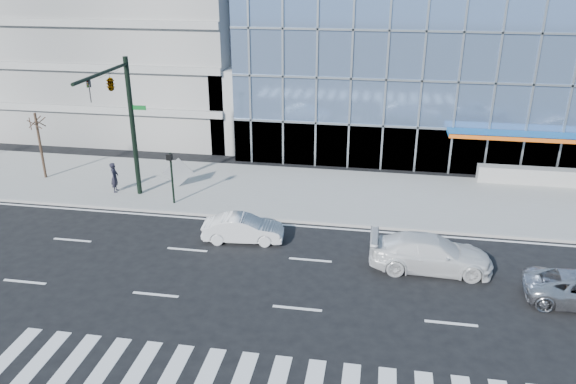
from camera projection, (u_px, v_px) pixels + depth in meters
name	position (u px, v px, depth m)	size (l,w,h in m)	color
ground	(310.00, 260.00, 26.16)	(160.00, 160.00, 0.00)	black
sidewalk	(328.00, 194.00, 33.42)	(120.00, 8.00, 0.15)	gray
theatre_building	(528.00, 34.00, 44.82)	(42.00, 26.00, 15.00)	#7391BF
ramp_block	(264.00, 103.00, 42.35)	(6.00, 8.00, 6.00)	gray
traffic_signal	(118.00, 99.00, 29.68)	(1.14, 5.74, 8.00)	black
ped_signal_post	(171.00, 170.00, 31.17)	(0.30, 0.33, 3.00)	black
street_tree_near	(36.00, 122.00, 34.35)	(1.10, 1.10, 4.23)	#332319
white_suv	(431.00, 253.00, 25.12)	(2.21, 5.44, 1.58)	silver
white_sedan	(243.00, 229.00, 27.75)	(1.39, 3.98, 1.31)	silver
pedestrian	(115.00, 177.00, 33.22)	(0.66, 0.43, 1.80)	black
tilted_panel	(178.00, 172.00, 33.94)	(1.30, 0.06, 1.30)	#9D9D9D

